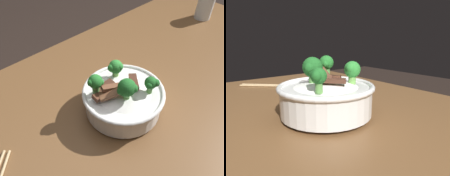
{
  "view_description": "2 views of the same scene",
  "coord_description": "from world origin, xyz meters",
  "views": [
    {
      "loc": [
        0.44,
        0.3,
        1.32
      ],
      "look_at": [
        0.15,
        -0.01,
        0.88
      ],
      "focal_mm": 35.35,
      "sensor_mm": 36.0,
      "label": 1
    },
    {
      "loc": [
        -0.24,
        0.29,
        1.0
      ],
      "look_at": [
        0.11,
        0.02,
        0.89
      ],
      "focal_mm": 33.38,
      "sensor_mm": 36.0,
      "label": 2
    }
  ],
  "objects": [
    {
      "name": "dining_table",
      "position": [
        0.0,
        0.0,
        0.72
      ],
      "size": [
        1.41,
        0.76,
        0.82
      ],
      "color": "brown",
      "rests_on": "ground"
    },
    {
      "name": "rice_bowl",
      "position": [
        0.14,
        0.03,
        0.87
      ],
      "size": [
        0.22,
        0.22,
        0.14
      ],
      "color": "white",
      "rests_on": "dining_table"
    },
    {
      "name": "drinking_glass",
      "position": [
        -0.51,
        -0.11,
        0.87
      ],
      "size": [
        0.07,
        0.07,
        0.12
      ],
      "color": "white",
      "rests_on": "dining_table"
    }
  ]
}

